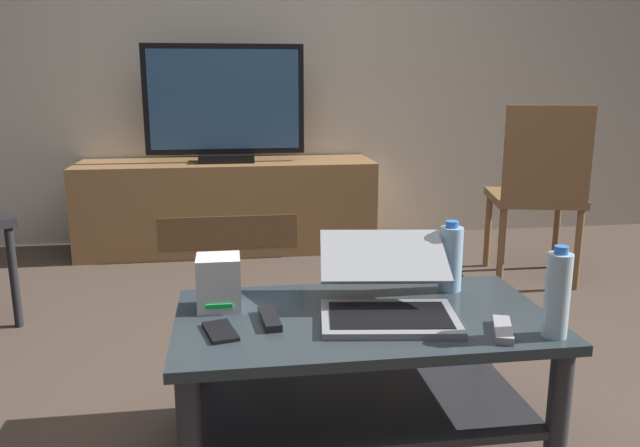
{
  "coord_description": "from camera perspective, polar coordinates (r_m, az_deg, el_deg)",
  "views": [
    {
      "loc": [
        -0.27,
        -1.9,
        1.06
      ],
      "look_at": [
        0.03,
        0.23,
        0.56
      ],
      "focal_mm": 35.27,
      "sensor_mm": 36.0,
      "label": 1
    }
  ],
  "objects": [
    {
      "name": "ground_plane",
      "position": [
        2.19,
        -0.02,
        -15.74
      ],
      "size": [
        7.68,
        7.68,
        0.0
      ],
      "primitive_type": "plane",
      "color": "#4C3D33"
    },
    {
      "name": "back_wall",
      "position": [
        4.23,
        -4.71,
        17.71
      ],
      "size": [
        6.4,
        0.12,
        2.8
      ],
      "primitive_type": "cube",
      "color": "beige",
      "rests_on": "ground"
    },
    {
      "name": "coffee_table",
      "position": [
        1.84,
        3.87,
        -11.97
      ],
      "size": [
        1.04,
        0.58,
        0.41
      ],
      "color": "#2D383D",
      "rests_on": "ground"
    },
    {
      "name": "media_cabinet",
      "position": [
        3.96,
        -8.34,
        1.6
      ],
      "size": [
        1.8,
        0.5,
        0.56
      ],
      "color": "olive",
      "rests_on": "ground"
    },
    {
      "name": "television",
      "position": [
        3.87,
        -8.64,
        10.49
      ],
      "size": [
        0.95,
        0.2,
        0.7
      ],
      "color": "black",
      "rests_on": "media_cabinet"
    },
    {
      "name": "dining_chair",
      "position": [
        3.41,
        19.24,
        3.21
      ],
      "size": [
        0.53,
        0.53,
        0.93
      ],
      "color": "brown",
      "rests_on": "ground"
    },
    {
      "name": "laptop",
      "position": [
        1.79,
        6.06,
        -6.17
      ],
      "size": [
        0.42,
        0.47,
        0.19
      ],
      "color": "gray",
      "rests_on": "coffee_table"
    },
    {
      "name": "router_box",
      "position": [
        1.83,
        -9.17,
        -5.3
      ],
      "size": [
        0.12,
        0.12,
        0.15
      ],
      "color": "white",
      "rests_on": "coffee_table"
    },
    {
      "name": "water_bottle_near",
      "position": [
        1.99,
        11.76,
        -3.08
      ],
      "size": [
        0.07,
        0.07,
        0.22
      ],
      "color": "#99C6E5",
      "rests_on": "coffee_table"
    },
    {
      "name": "water_bottle_far",
      "position": [
        1.71,
        20.73,
        -6.04
      ],
      "size": [
        0.06,
        0.06,
        0.24
      ],
      "color": "silver",
      "rests_on": "coffee_table"
    },
    {
      "name": "cell_phone",
      "position": [
        1.68,
        -9.03,
        -9.64
      ],
      "size": [
        0.1,
        0.15,
        0.01
      ],
      "primitive_type": "cube",
      "rotation": [
        0.0,
        0.0,
        0.24
      ],
      "color": "black",
      "rests_on": "coffee_table"
    },
    {
      "name": "tv_remote",
      "position": [
        1.72,
        16.26,
        -9.23
      ],
      "size": [
        0.1,
        0.17,
        0.02
      ],
      "primitive_type": "cube",
      "rotation": [
        0.0,
        0.0,
        -0.35
      ],
      "color": "#99999E",
      "rests_on": "coffee_table"
    },
    {
      "name": "soundbar_remote",
      "position": [
        1.73,
        -4.59,
        -8.59
      ],
      "size": [
        0.06,
        0.16,
        0.02
      ],
      "primitive_type": "cube",
      "rotation": [
        0.0,
        0.0,
        0.09
      ],
      "color": "black",
      "rests_on": "coffee_table"
    }
  ]
}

